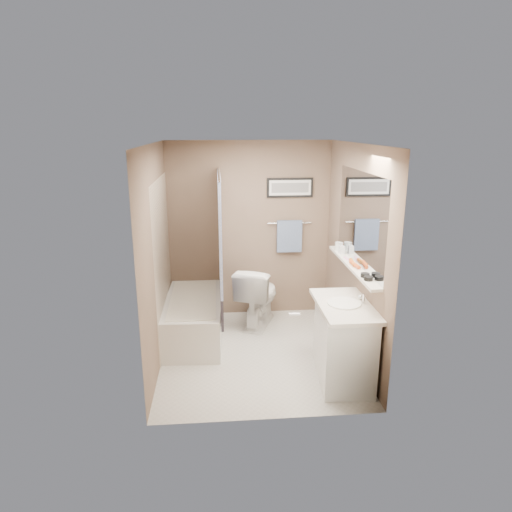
{
  "coord_description": "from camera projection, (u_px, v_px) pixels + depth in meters",
  "views": [
    {
      "loc": [
        -0.43,
        -4.81,
        2.58
      ],
      "look_at": [
        0.0,
        0.15,
        1.15
      ],
      "focal_mm": 32.0,
      "sensor_mm": 36.0,
      "label": 1
    }
  ],
  "objects": [
    {
      "name": "wall_front",
      "position": [
        270.0,
        295.0,
        3.85
      ],
      "size": [
        2.2,
        0.04,
        2.4
      ],
      "primitive_type": "cube",
      "color": "brown",
      "rests_on": "ground"
    },
    {
      "name": "toilet",
      "position": [
        258.0,
        295.0,
        6.04
      ],
      "size": [
        0.72,
        0.92,
        0.82
      ],
      "primitive_type": "imported",
      "rotation": [
        0.0,
        0.0,
        2.76
      ],
      "color": "white",
      "rests_on": "ground"
    },
    {
      "name": "wall_left",
      "position": [
        158.0,
        258.0,
        4.94
      ],
      "size": [
        0.04,
        2.5,
        2.4
      ],
      "primitive_type": "cube",
      "color": "brown",
      "rests_on": "ground"
    },
    {
      "name": "curtain_lower",
      "position": [
        221.0,
        293.0,
        5.64
      ],
      "size": [
        0.03,
        1.45,
        0.36
      ],
      "primitive_type": "cube",
      "color": "#232240",
      "rests_on": "curtain_rod"
    },
    {
      "name": "glass_jar",
      "position": [
        338.0,
        246.0,
        5.55
      ],
      "size": [
        0.08,
        0.08,
        0.1
      ],
      "primitive_type": "cylinder",
      "color": "silver",
      "rests_on": "shelf"
    },
    {
      "name": "towel",
      "position": [
        289.0,
        236.0,
        6.24
      ],
      "size": [
        0.34,
        0.05,
        0.44
      ],
      "primitive_type": "cube",
      "color": "#869EC3",
      "rests_on": "towel_bar"
    },
    {
      "name": "wall_back",
      "position": [
        249.0,
        231.0,
        6.2
      ],
      "size": [
        2.2,
        0.04,
        2.4
      ],
      "primitive_type": "cube",
      "color": "brown",
      "rests_on": "ground"
    },
    {
      "name": "ceiling",
      "position": [
        257.0,
        146.0,
        4.7
      ],
      "size": [
        2.2,
        2.5,
        0.04
      ],
      "primitive_type": "cube",
      "color": "white",
      "rests_on": "wall_back"
    },
    {
      "name": "faucet_knob",
      "position": [
        360.0,
        297.0,
        4.72
      ],
      "size": [
        0.05,
        0.05,
        0.05
      ],
      "primitive_type": "sphere",
      "color": "white",
      "rests_on": "countertop"
    },
    {
      "name": "mirror",
      "position": [
        360.0,
        219.0,
        4.86
      ],
      "size": [
        0.02,
        1.6,
        1.0
      ],
      "primitive_type": "cube",
      "color": "silver",
      "rests_on": "wall_right"
    },
    {
      "name": "hair_brush_front",
      "position": [
        355.0,
        265.0,
        4.9
      ],
      "size": [
        0.07,
        0.22,
        0.04
      ],
      "primitive_type": "cylinder",
      "rotation": [
        1.57,
        0.0,
        0.13
      ],
      "color": "#C5491B",
      "rests_on": "shelf"
    },
    {
      "name": "faucet_spout",
      "position": [
        364.0,
        299.0,
        4.62
      ],
      "size": [
        0.02,
        0.02,
        0.1
      ],
      "primitive_type": "cylinder",
      "color": "silver",
      "rests_on": "countertop"
    },
    {
      "name": "vanity",
      "position": [
        344.0,
        343.0,
        4.74
      ],
      "size": [
        0.57,
        0.94,
        0.8
      ],
      "primitive_type": "cube",
      "rotation": [
        0.0,
        0.0,
        -0.08
      ],
      "color": "white",
      "rests_on": "ground"
    },
    {
      "name": "towel_bar",
      "position": [
        289.0,
        223.0,
        6.21
      ],
      "size": [
        0.6,
        0.02,
        0.02
      ],
      "primitive_type": "cylinder",
      "rotation": [
        0.0,
        1.57,
        0.0
      ],
      "color": "silver",
      "rests_on": "wall_back"
    },
    {
      "name": "art_mat",
      "position": [
        290.0,
        188.0,
        6.08
      ],
      "size": [
        0.56,
        0.0,
        0.2
      ],
      "primitive_type": "cube",
      "color": "white",
      "rests_on": "art_frame"
    },
    {
      "name": "pink_comb",
      "position": [
        347.0,
        259.0,
        5.19
      ],
      "size": [
        0.05,
        0.16,
        0.01
      ],
      "primitive_type": "cube",
      "rotation": [
        0.0,
        0.0,
        0.13
      ],
      "color": "pink",
      "rests_on": "shelf"
    },
    {
      "name": "candle_bowl_near",
      "position": [
        368.0,
        278.0,
        4.47
      ],
      "size": [
        0.09,
        0.09,
        0.04
      ],
      "primitive_type": "cylinder",
      "color": "black",
      "rests_on": "shelf"
    },
    {
      "name": "sink_basin",
      "position": [
        344.0,
        303.0,
        4.61
      ],
      "size": [
        0.34,
        0.34,
        0.01
      ],
      "primitive_type": "cylinder",
      "color": "white",
      "rests_on": "countertop"
    },
    {
      "name": "art_frame",
      "position": [
        290.0,
        188.0,
        6.09
      ],
      "size": [
        0.62,
        0.02,
        0.26
      ],
      "primitive_type": "cube",
      "color": "black",
      "rests_on": "wall_back"
    },
    {
      "name": "shelf",
      "position": [
        352.0,
        266.0,
        5.0
      ],
      "size": [
        0.12,
        1.6,
        0.03
      ],
      "primitive_type": "cube",
      "color": "silver",
      "rests_on": "wall_right"
    },
    {
      "name": "bathtub",
      "position": [
        194.0,
        318.0,
        5.74
      ],
      "size": [
        0.76,
        1.53,
        0.5
      ],
      "primitive_type": "cube",
      "rotation": [
        0.0,
        0.0,
        -0.04
      ],
      "color": "white",
      "rests_on": "ground"
    },
    {
      "name": "soap_bottle",
      "position": [
        342.0,
        248.0,
        5.4
      ],
      "size": [
        0.07,
        0.07,
        0.14
      ],
      "primitive_type": "imported",
      "rotation": [
        0.0,
        0.0,
        0.07
      ],
      "color": "#999999",
      "rests_on": "shelf"
    },
    {
      "name": "door_handle",
      "position": [
        295.0,
        314.0,
        3.96
      ],
      "size": [
        0.1,
        0.02,
        0.02
      ],
      "primitive_type": "cylinder",
      "rotation": [
        0.0,
        1.57,
        0.0
      ],
      "color": "silver",
      "rests_on": "door"
    },
    {
      "name": "tub_rim",
      "position": [
        193.0,
        299.0,
        5.67
      ],
      "size": [
        0.56,
        1.36,
        0.02
      ],
      "primitive_type": "cube",
      "color": "silver",
      "rests_on": "bathtub"
    },
    {
      "name": "candle_bowl_far",
      "position": [
        365.0,
        275.0,
        4.57
      ],
      "size": [
        0.09,
        0.09,
        0.04
      ],
      "primitive_type": "cylinder",
      "color": "black",
      "rests_on": "shelf"
    },
    {
      "name": "curtain_upper",
      "position": [
        220.0,
        229.0,
        5.42
      ],
      "size": [
        0.03,
        1.45,
        1.28
      ],
      "primitive_type": "cube",
      "color": "white",
      "rests_on": "curtain_rod"
    },
    {
      "name": "hair_brush_back",
      "position": [
        352.0,
        262.0,
        4.99
      ],
      "size": [
        0.06,
        0.22,
        0.04
      ],
      "primitive_type": "cylinder",
      "rotation": [
        1.57,
        0.0,
        -0.1
      ],
      "color": "#C85D1C",
      "rests_on": "shelf"
    },
    {
      "name": "countertop",
      "position": [
        345.0,
        306.0,
        4.62
      ],
      "size": [
        0.54,
        0.96,
        0.04
      ],
      "primitive_type": "cube",
      "color": "silver",
      "rests_on": "vanity"
    },
    {
      "name": "tile_surround",
      "position": [
        163.0,
        262.0,
        5.47
      ],
      "size": [
        0.02,
        1.55,
        2.0
      ],
      "primitive_type": "cube",
      "color": "#C6AF96",
      "rests_on": "wall_left"
    },
    {
      "name": "door",
      "position": [
        333.0,
        315.0,
        3.94
      ],
      "size": [
        0.8,
        0.02,
        2.0
      ],
      "primitive_type": "cube",
      "color": "silver",
      "rests_on": "wall_front"
    },
    {
      "name": "wall_right",
      "position": [
        353.0,
        253.0,
        5.12
      ],
      "size": [
        0.04,
        2.5,
        2.4
      ],
      "primitive_type": "cube",
      "color": "brown",
      "rests_on": "ground"
    },
    {
      "name": "ground",
      "position": [
        257.0,
        353.0,
        5.36
      ],
      "size": [
        2.5,
        2.5,
        0.0
      ],
      "primitive_type": "plane",
      "color": "beige",
      "rests_on": "ground"
    },
    {
      "name": "art_image",
      "position": [
        290.0,
        188.0,
        6.08
      ],
      "size": [
        0.5,
        0.0,
        0.13
      ],
      "primitive_type": "cube",
      "color": "#595959",
      "rests_on": "art_mat"
    },
    {
      "name": "curtain_rod",
      "position": [
        219.0,
        173.0,
        5.24
      ],
      "size": [
        0.02,
        1.55,
        0.02
      ],
      "primitive_type": "cylinder",
      "rotation": [
        1.57,
        0.0,
        0.0
      ],
      "color": "silver",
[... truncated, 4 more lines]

